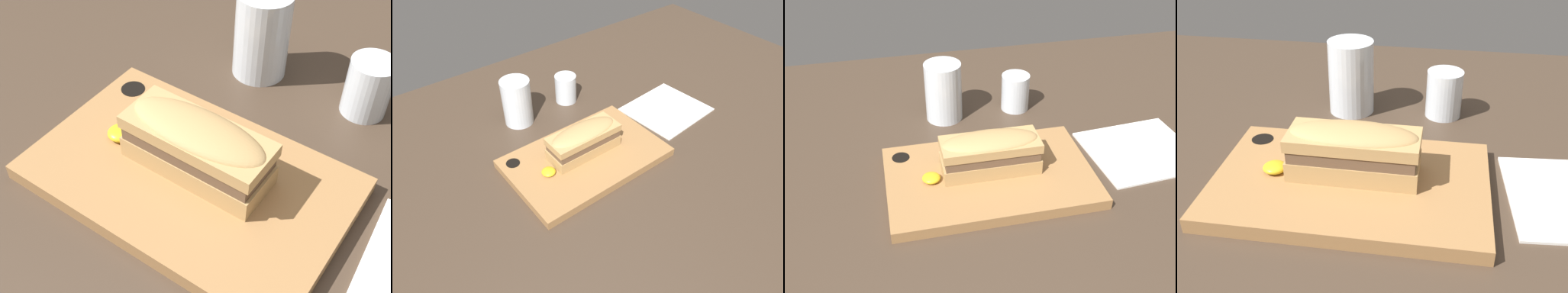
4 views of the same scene
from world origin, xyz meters
TOP-DOWN VIEW (x-y plane):
  - dining_table at (0.00, 0.00)cm, footprint 175.06×117.66cm
  - serving_board at (-8.56, -0.33)cm, footprint 37.77×23.91cm
  - sandwich at (-8.13, 1.13)cm, footprint 17.94×7.18cm
  - mustard_dollop at (-19.21, -0.09)cm, footprint 3.29×3.29cm
  - water_glass at (-13.00, 24.35)cm, footprint 7.97×7.97cm
  - wine_glass at (3.40, 24.88)cm, footprint 6.27×6.27cm
  - napkin at (23.44, 2.76)cm, footprint 22.25×20.39cm

SIDE VIEW (x-z plane):
  - dining_table at x=0.00cm, z-range 0.00..2.00cm
  - napkin at x=23.44cm, z-range 2.00..2.40cm
  - serving_board at x=-8.56cm, z-range 1.98..4.14cm
  - mustard_dollop at x=-19.21cm, z-range 4.11..5.42cm
  - wine_glass at x=3.40cm, z-range 1.56..9.85cm
  - water_glass at x=-13.00cm, z-range 1.13..14.11cm
  - sandwich at x=-8.13cm, z-range 4.39..11.86cm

